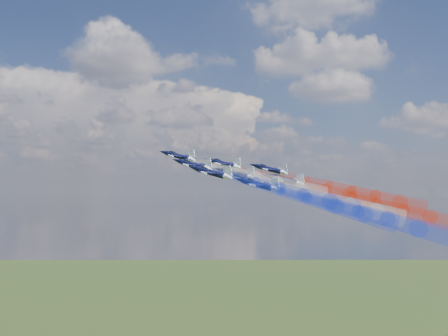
# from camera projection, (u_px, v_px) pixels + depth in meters

# --- Properties ---
(jet_lead) EXTENTS (16.53, 15.45, 6.88)m
(jet_lead) POSITION_uv_depth(u_px,v_px,m) (178.00, 156.00, 153.91)
(jet_lead) COLOR black
(trail_lead) EXTENTS (35.15, 22.52, 13.56)m
(trail_lead) POSITION_uv_depth(u_px,v_px,m) (255.00, 176.00, 141.37)
(trail_lead) COLOR white
(jet_inner_left) EXTENTS (16.53, 15.45, 6.88)m
(jet_inner_left) POSITION_uv_depth(u_px,v_px,m) (193.00, 165.00, 141.52)
(jet_inner_left) COLOR black
(trail_inner_left) EXTENTS (35.15, 22.52, 13.56)m
(trail_inner_left) POSITION_uv_depth(u_px,v_px,m) (279.00, 188.00, 128.99)
(trail_inner_left) COLOR #1A33E0
(jet_inner_right) EXTENTS (16.53, 15.45, 6.88)m
(jet_inner_right) POSITION_uv_depth(u_px,v_px,m) (224.00, 164.00, 157.00)
(jet_inner_right) COLOR black
(trail_inner_right) EXTENTS (35.15, 22.52, 13.56)m
(trail_inner_right) POSITION_uv_depth(u_px,v_px,m) (303.00, 184.00, 144.46)
(trail_inner_right) COLOR red
(jet_outer_left) EXTENTS (16.53, 15.45, 6.88)m
(jet_outer_left) POSITION_uv_depth(u_px,v_px,m) (211.00, 173.00, 130.24)
(jet_outer_left) COLOR black
(trail_outer_left) EXTENTS (35.15, 22.52, 13.56)m
(trail_outer_left) POSITION_uv_depth(u_px,v_px,m) (307.00, 199.00, 117.70)
(trail_outer_left) COLOR #1A33E0
(jet_center_third) EXTENTS (16.53, 15.45, 6.88)m
(jet_center_third) POSITION_uv_depth(u_px,v_px,m) (236.00, 174.00, 144.46)
(jet_center_third) COLOR black
(trail_center_third) EXTENTS (35.15, 22.52, 13.56)m
(trail_center_third) POSITION_uv_depth(u_px,v_px,m) (324.00, 197.00, 131.92)
(trail_center_third) COLOR white
(jet_outer_right) EXTENTS (16.53, 15.45, 6.88)m
(jet_outer_right) POSITION_uv_depth(u_px,v_px,m) (270.00, 169.00, 158.59)
(jet_outer_right) COLOR black
(trail_outer_right) EXTENTS (35.15, 22.52, 13.56)m
(trail_outer_right) POSITION_uv_depth(u_px,v_px,m) (352.00, 190.00, 146.05)
(trail_outer_right) COLOR red
(jet_rear_left) EXTENTS (16.53, 15.45, 6.88)m
(jet_rear_left) POSITION_uv_depth(u_px,v_px,m) (258.00, 185.00, 131.25)
(jet_rear_left) COLOR black
(trail_rear_left) EXTENTS (35.15, 22.52, 13.56)m
(trail_rear_left) POSITION_uv_depth(u_px,v_px,m) (358.00, 212.00, 118.72)
(trail_rear_left) COLOR #1A33E0
(jet_rear_right) EXTENTS (16.53, 15.45, 6.88)m
(jet_rear_right) POSITION_uv_depth(u_px,v_px,m) (284.00, 180.00, 145.95)
(jet_rear_right) COLOR black
(trail_rear_right) EXTENTS (35.15, 22.52, 13.56)m
(trail_rear_right) POSITION_uv_depth(u_px,v_px,m) (376.00, 204.00, 133.42)
(trail_rear_right) COLOR red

